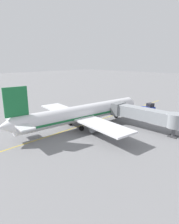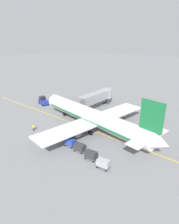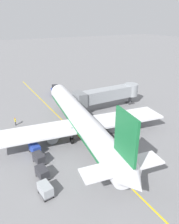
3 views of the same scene
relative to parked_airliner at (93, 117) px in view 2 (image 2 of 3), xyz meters
name	(u,v)px [view 2 (image 2 of 3)]	position (x,y,z in m)	size (l,w,h in m)	color
ground_plane	(85,128)	(-0.51, 1.91, -3.19)	(400.00, 400.00, 0.00)	slate
gate_lead_in_line	(85,128)	(-0.51, 1.91, -3.18)	(0.24, 80.00, 0.01)	gold
parked_airliner	(93,117)	(0.00, 0.00, 0.00)	(30.43, 37.31, 10.63)	silver
jet_bridge	(94,98)	(11.39, 8.69, 0.27)	(16.66, 3.50, 4.98)	#93999E
pushback_tractor	(44,101)	(4.29, 24.04, -2.09)	(3.35, 4.84, 2.40)	#1E339E
baggage_tug_lead	(72,132)	(-4.99, 2.02, -2.47)	(1.39, 2.55, 1.62)	gold
baggage_cart_front	(70,142)	(-8.83, -1.23, -2.24)	(1.55, 2.96, 1.58)	#4C4C51
baggage_cart_second_in_train	(79,147)	(-9.00, -4.02, -2.24)	(1.55, 2.96, 1.58)	#4C4C51
baggage_cart_third_in_train	(91,155)	(-9.59, -7.33, -2.24)	(1.55, 2.96, 1.58)	#4C4C51
baggage_cart_tail_end	(103,163)	(-10.22, -10.48, -2.24)	(1.55, 2.96, 1.58)	#4C4C51
ground_crew_wing_walker	(33,127)	(-9.44, 10.15, -2.23)	(0.29, 0.73, 1.69)	#232328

